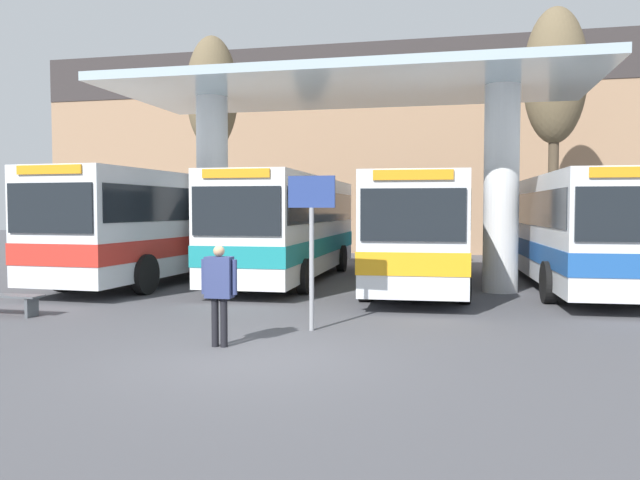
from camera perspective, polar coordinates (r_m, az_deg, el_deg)
ground_plane at (r=9.90m, az=-6.22°, el=-10.68°), size 100.00×100.00×0.00m
townhouse_backdrop at (r=32.82m, az=7.10°, el=9.83°), size 40.00×0.58×10.89m
station_canopy at (r=18.39m, az=2.73°, el=10.64°), size 13.52×6.12×5.95m
transit_bus_left_bay at (r=20.99m, az=-14.06°, el=1.65°), size 3.19×11.16×3.40m
transit_bus_center_bay at (r=20.34m, az=-2.76°, el=1.52°), size 2.86×10.82×3.31m
transit_bus_right_bay at (r=18.73m, az=8.82°, el=1.20°), size 3.05×10.61×3.18m
transit_bus_far_right_bay at (r=19.88m, az=21.84°, el=1.16°), size 3.05×11.52×3.21m
waiting_bench_mid_platform at (r=15.24m, az=-27.18°, el=-4.87°), size 1.93×0.44×0.46m
info_sign_platform at (r=11.78m, az=-0.77°, el=1.80°), size 0.90×0.09×2.94m
pedestrian_waiting at (r=10.58m, az=-9.20°, el=-4.09°), size 0.63×0.25×1.71m
poplar_tree_behind_left at (r=27.18m, az=20.69°, el=13.61°), size 2.45×2.45×10.30m
poplar_tree_behind_right at (r=27.47m, az=-9.83°, el=12.79°), size 2.17×2.17×9.62m
parked_car_street at (r=28.09m, az=8.18°, el=0.16°), size 4.44×2.20×2.10m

